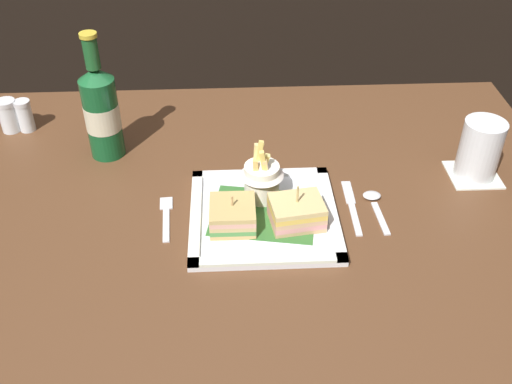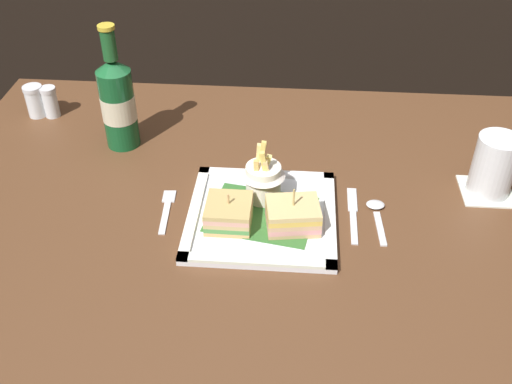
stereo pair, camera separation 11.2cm
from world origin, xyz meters
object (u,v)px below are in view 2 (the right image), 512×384
(spoon, at_px, (377,211))
(dining_table, at_px, (251,246))
(fries_cup, at_px, (263,176))
(beer_bottle, at_px, (118,102))
(sandwich_half_right, at_px, (293,216))
(fork, at_px, (167,208))
(knife, at_px, (353,212))
(square_plate, at_px, (262,216))
(water_glass, at_px, (493,169))
(salt_shaker, at_px, (36,103))
(pepper_shaker, at_px, (51,104))
(sandwich_half_left, at_px, (229,213))

(spoon, bearing_deg, dining_table, 174.69)
(dining_table, distance_m, fries_cup, 0.19)
(spoon, bearing_deg, beer_bottle, 159.57)
(sandwich_half_right, xyz_separation_m, fork, (-0.24, 0.04, -0.03))
(spoon, bearing_deg, knife, -174.15)
(square_plate, distance_m, knife, 0.17)
(fork, height_order, spoon, spoon)
(beer_bottle, height_order, fork, beer_bottle)
(fork, bearing_deg, water_glass, 9.23)
(sandwich_half_right, bearing_deg, knife, 27.22)
(sandwich_half_right, relative_size, salt_shaker, 1.37)
(dining_table, distance_m, knife, 0.23)
(fork, distance_m, salt_shaker, 0.50)
(sandwich_half_right, distance_m, salt_shaker, 0.71)
(spoon, relative_size, pepper_shaker, 1.70)
(fries_cup, height_order, water_glass, fries_cup)
(sandwich_half_right, height_order, water_glass, water_glass)
(fries_cup, height_order, fork, fries_cup)
(fork, relative_size, knife, 0.79)
(fork, height_order, knife, same)
(fork, distance_m, spoon, 0.40)
(pepper_shaker, bearing_deg, water_glass, -13.28)
(sandwich_half_right, relative_size, beer_bottle, 0.38)
(sandwich_half_left, xyz_separation_m, beer_bottle, (-0.26, 0.26, 0.07))
(fries_cup, height_order, knife, fries_cup)
(beer_bottle, relative_size, spoon, 2.17)
(sandwich_half_left, xyz_separation_m, pepper_shaker, (-0.46, 0.37, 0.00))
(knife, bearing_deg, beer_bottle, 157.45)
(sandwich_half_left, bearing_deg, fork, 161.26)
(salt_shaker, bearing_deg, knife, -23.15)
(spoon, distance_m, salt_shaker, 0.83)
(square_plate, height_order, sandwich_half_left, sandwich_half_left)
(square_plate, height_order, fork, square_plate)
(dining_table, bearing_deg, pepper_shaker, 150.13)
(beer_bottle, relative_size, water_glass, 2.23)
(salt_shaker, bearing_deg, fork, -41.20)
(salt_shaker, xyz_separation_m, pepper_shaker, (0.04, 0.00, -0.00))
(spoon, xyz_separation_m, salt_shaker, (-0.77, 0.31, 0.03))
(square_plate, distance_m, sandwich_half_right, 0.07)
(beer_bottle, bearing_deg, spoon, -20.43)
(square_plate, bearing_deg, water_glass, 14.72)
(fork, bearing_deg, sandwich_half_right, -9.99)
(water_glass, bearing_deg, salt_shaker, 167.19)
(square_plate, relative_size, knife, 1.66)
(knife, bearing_deg, water_glass, 17.68)
(sandwich_half_left, relative_size, water_glass, 0.70)
(knife, xyz_separation_m, salt_shaker, (-0.72, 0.31, 0.03))
(fork, bearing_deg, knife, 2.56)
(sandwich_half_left, distance_m, pepper_shaker, 0.59)
(sandwich_half_left, bearing_deg, water_glass, 16.12)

